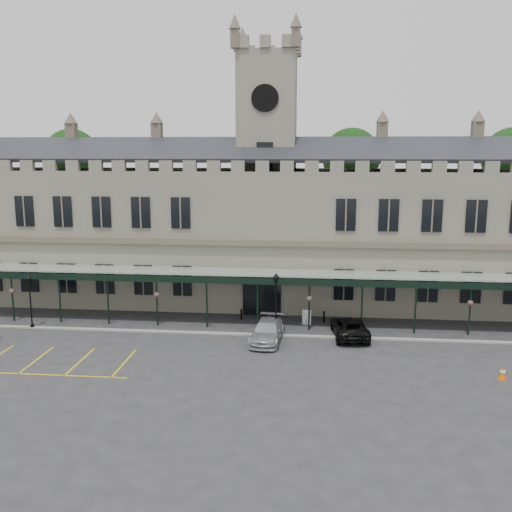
# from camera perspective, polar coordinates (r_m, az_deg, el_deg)

# --- Properties ---
(ground) EXTENTS (140.00, 140.00, 0.00)m
(ground) POSITION_cam_1_polar(r_m,az_deg,el_deg) (38.21, -0.92, -10.55)
(ground) COLOR #29292B
(station_building) EXTENTS (60.00, 10.36, 17.30)m
(station_building) POSITION_cam_1_polar(r_m,az_deg,el_deg) (51.98, 1.09, 2.51)
(station_building) COLOR #686457
(station_building) RESTS_ON ground
(clock_tower) EXTENTS (5.60, 5.60, 24.80)m
(clock_tower) POSITION_cam_1_polar(r_m,az_deg,el_deg) (51.55, 1.13, 9.86)
(clock_tower) COLOR #686457
(clock_tower) RESTS_ON ground
(canopy) EXTENTS (50.00, 4.10, 4.30)m
(canopy) POSITION_cam_1_polar(r_m,az_deg,el_deg) (44.53, 0.19, -4.21)
(canopy) COLOR #8C9E93
(canopy) RESTS_ON ground
(kerb) EXTENTS (60.00, 0.40, 0.12)m
(kerb) POSITION_cam_1_polar(r_m,az_deg,el_deg) (43.33, -0.07, -7.87)
(kerb) COLOR gray
(kerb) RESTS_ON ground
(parking_markings) EXTENTS (16.00, 6.00, 0.01)m
(parking_markings) POSITION_cam_1_polar(r_m,az_deg,el_deg) (40.85, -21.40, -9.89)
(parking_markings) COLOR gold
(parking_markings) RESTS_ON ground
(tree_behind_left) EXTENTS (6.00, 6.00, 16.00)m
(tree_behind_left) POSITION_cam_1_polar(r_m,az_deg,el_deg) (65.81, -17.92, 9.26)
(tree_behind_left) COLOR #332314
(tree_behind_left) RESTS_ON ground
(tree_behind_mid) EXTENTS (6.00, 6.00, 16.00)m
(tree_behind_mid) POSITION_cam_1_polar(r_m,az_deg,el_deg) (60.51, 9.51, 9.55)
(tree_behind_mid) COLOR #332314
(tree_behind_mid) RESTS_ON ground
(tree_behind_right) EXTENTS (6.00, 6.00, 16.00)m
(tree_behind_right) POSITION_cam_1_polar(r_m,az_deg,el_deg) (63.56, 24.23, 8.82)
(tree_behind_right) COLOR #332314
(tree_behind_right) RESTS_ON ground
(lamp_post_left) EXTENTS (0.41, 0.41, 4.29)m
(lamp_post_left) POSITION_cam_1_polar(r_m,az_deg,el_deg) (47.66, -21.66, -3.81)
(lamp_post_left) COLOR black
(lamp_post_left) RESTS_ON ground
(lamp_post_mid) EXTENTS (0.47, 0.47, 4.96)m
(lamp_post_mid) POSITION_cam_1_polar(r_m,az_deg,el_deg) (41.96, 2.01, -4.39)
(lamp_post_mid) COLOR black
(lamp_post_mid) RESTS_ON ground
(traffic_cone) EXTENTS (0.49, 0.49, 0.78)m
(traffic_cone) POSITION_cam_1_polar(r_m,az_deg,el_deg) (38.44, 23.42, -10.73)
(traffic_cone) COLOR #DD5806
(traffic_cone) RESTS_ON ground
(sign_board) EXTENTS (0.69, 0.26, 1.22)m
(sign_board) POSITION_cam_1_polar(r_m,az_deg,el_deg) (45.89, 5.09, -6.15)
(sign_board) COLOR black
(sign_board) RESTS_ON ground
(bollard_left) EXTENTS (0.16, 0.16, 0.91)m
(bollard_left) POSITION_cam_1_polar(r_m,az_deg,el_deg) (47.06, -1.48, -5.85)
(bollard_left) COLOR black
(bollard_left) RESTS_ON ground
(bollard_right) EXTENTS (0.17, 0.17, 0.95)m
(bollard_right) POSITION_cam_1_polar(r_m,az_deg,el_deg) (46.59, 6.80, -6.07)
(bollard_right) COLOR black
(bollard_right) RESTS_ON ground
(car_taxi) EXTENTS (2.50, 5.34, 1.51)m
(car_taxi) POSITION_cam_1_polar(r_m,az_deg,el_deg) (41.88, 1.14, -7.53)
(car_taxi) COLOR #9C9EA4
(car_taxi) RESTS_ON ground
(car_van) EXTENTS (2.87, 5.50, 1.48)m
(car_van) POSITION_cam_1_polar(r_m,az_deg,el_deg) (43.43, 9.35, -7.02)
(car_van) COLOR black
(car_van) RESTS_ON ground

